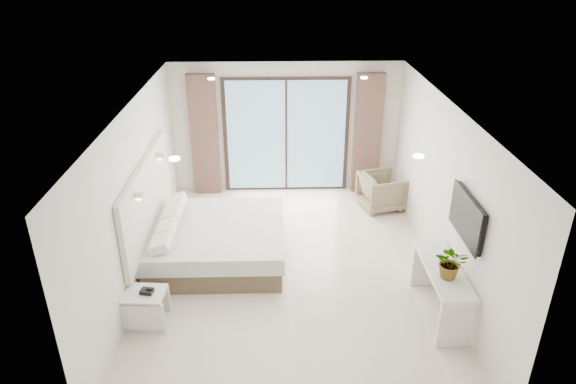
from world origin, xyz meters
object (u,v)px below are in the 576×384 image
bed (216,241)px  console_desk (442,281)px  nightstand (146,308)px  armchair (382,190)px

bed → console_desk: (3.26, -1.52, 0.24)m
bed → console_desk: 3.60m
nightstand → armchair: (3.87, 3.36, 0.14)m
console_desk → armchair: armchair is taller
console_desk → nightstand: bearing=-178.7°
console_desk → armchair: size_ratio=1.90×
armchair → bed: bearing=105.4°
console_desk → armchair: 3.28m
console_desk → armchair: bearing=93.3°
nightstand → console_desk: size_ratio=0.39×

